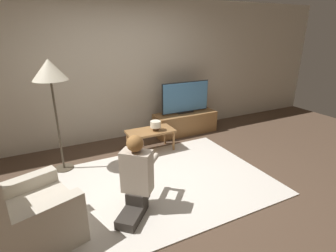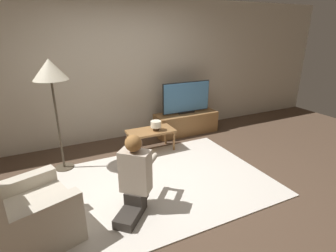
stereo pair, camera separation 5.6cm
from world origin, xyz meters
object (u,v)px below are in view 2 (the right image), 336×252
Objects in this scene: coffee_table at (151,133)px; floor_lamp at (50,74)px; tv at (186,98)px; armchair at (25,218)px; table_lamp at (156,125)px; person_kneeling at (135,175)px.

floor_lamp is (-1.45, 0.00, 1.11)m from coffee_table.
tv is 2.59m from floor_lamp.
coffee_table is (-0.99, -0.50, -0.41)m from tv.
tv is 3.53m from armchair.
armchair is 5.46× the size of table_lamp.
person_kneeling is (1.13, 0.01, 0.17)m from armchair.
tv reaches higher than armchair.
coffee_table is at bearing -0.11° from floor_lamp.
armchair is at bearing -143.06° from coffee_table.
floor_lamp reaches higher than table_lamp.
tv reaches higher than coffee_table.
floor_lamp is at bearing -168.40° from tv.
floor_lamp is at bearing -35.78° from armchair.
tv is 0.63× the size of floor_lamp.
tv is at bearing -74.11° from armchair.
floor_lamp is at bearing 179.89° from coffee_table.
armchair is at bearing -145.01° from table_lamp.
armchair reaches higher than table_lamp.
coffee_table is at bearing 150.27° from table_lamp.
person_kneeling reaches higher than table_lamp.
armchair is (-2.91, -1.95, -0.45)m from tv.
armchair is at bearing -107.87° from floor_lamp.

